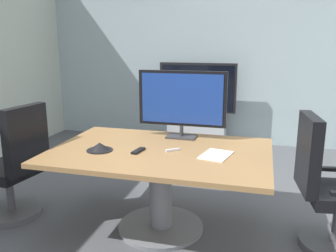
% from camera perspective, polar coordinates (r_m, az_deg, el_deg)
% --- Properties ---
extents(ground_plane, '(6.89, 6.89, 0.00)m').
position_cam_1_polar(ground_plane, '(3.45, 1.94, -14.90)').
color(ground_plane, '#515459').
extents(wall_back_glass_partition, '(5.89, 0.10, 2.94)m').
position_cam_1_polar(wall_back_glass_partition, '(5.85, 8.61, 11.70)').
color(wall_back_glass_partition, '#9EB2B7').
rests_on(wall_back_glass_partition, ground).
extents(conference_table, '(1.85, 1.22, 0.74)m').
position_cam_1_polar(conference_table, '(3.10, -1.22, -7.09)').
color(conference_table, olive).
rests_on(conference_table, ground).
extents(office_chair_left, '(0.63, 0.61, 1.09)m').
position_cam_1_polar(office_chair_left, '(3.61, -23.27, -6.78)').
color(office_chair_left, '#4C4C51').
rests_on(office_chair_left, ground).
extents(office_chair_right, '(0.62, 0.60, 1.09)m').
position_cam_1_polar(office_chair_right, '(3.13, 24.19, -10.01)').
color(office_chair_right, '#4C4C51').
rests_on(office_chair_right, ground).
extents(tv_monitor, '(0.84, 0.18, 0.64)m').
position_cam_1_polar(tv_monitor, '(3.35, 2.25, 4.13)').
color(tv_monitor, '#333338').
rests_on(tv_monitor, conference_table).
extents(wall_display_unit, '(1.20, 0.36, 1.31)m').
position_cam_1_polar(wall_display_unit, '(5.67, 4.68, 1.28)').
color(wall_display_unit, '#B7BABC').
rests_on(wall_display_unit, ground).
extents(conference_phone, '(0.22, 0.22, 0.07)m').
position_cam_1_polar(conference_phone, '(3.06, -10.92, -3.33)').
color(conference_phone, black).
rests_on(conference_phone, conference_table).
extents(remote_control, '(0.08, 0.18, 0.02)m').
position_cam_1_polar(remote_control, '(2.99, -4.79, -3.97)').
color(remote_control, black).
rests_on(remote_control, conference_table).
extents(whiteboard_marker, '(0.11, 0.10, 0.02)m').
position_cam_1_polar(whiteboard_marker, '(2.99, 0.81, -3.87)').
color(whiteboard_marker, silver).
rests_on(whiteboard_marker, conference_table).
extents(paper_notepad, '(0.27, 0.34, 0.01)m').
position_cam_1_polar(paper_notepad, '(2.91, 7.69, -4.64)').
color(paper_notepad, white).
rests_on(paper_notepad, conference_table).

